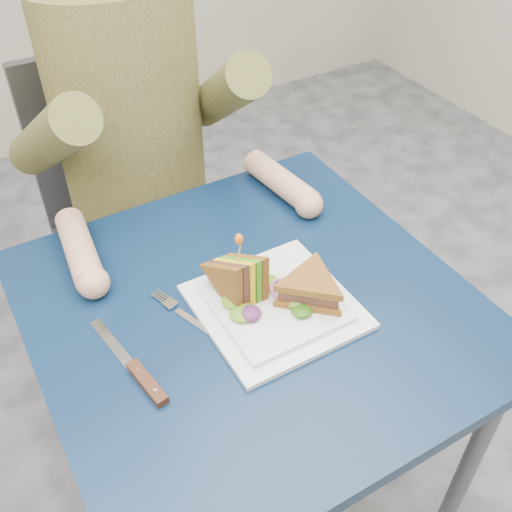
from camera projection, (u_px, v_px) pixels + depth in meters
ground at (253, 499)px, 1.55m from camera, size 4.00×4.00×0.00m
table at (252, 334)px, 1.12m from camera, size 0.75×0.75×0.73m
chair at (132, 201)px, 1.61m from camera, size 0.42×0.40×0.93m
diner at (127, 88)px, 1.29m from camera, size 0.54×0.59×0.74m
plate at (275, 305)px, 1.05m from camera, size 0.26×0.26×0.02m
sandwich_flat at (310, 288)px, 1.03m from camera, size 0.19×0.19×0.05m
sandwich_upright at (240, 280)px, 1.03m from camera, size 0.09×0.14×0.14m
fork at (190, 318)px, 1.04m from camera, size 0.07×0.17×0.01m
knife at (140, 375)px, 0.94m from camera, size 0.05×0.22×0.02m
toothpick at (239, 252)px, 0.99m from camera, size 0.01×0.01×0.06m
toothpick_frill at (239, 239)px, 0.97m from camera, size 0.01×0.01×0.02m
lettuce_spill at (275, 292)px, 1.05m from camera, size 0.15×0.13×0.02m
onion_ring at (281, 290)px, 1.04m from camera, size 0.04×0.04×0.02m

